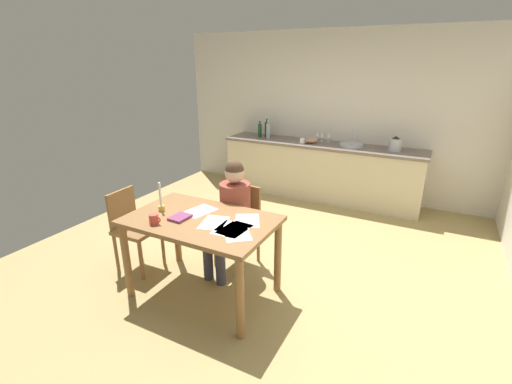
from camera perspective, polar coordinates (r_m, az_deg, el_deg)
name	(u,v)px	position (r m, az deg, el deg)	size (l,w,h in m)	color
ground_plane	(256,260)	(4.17, 0.01, -10.75)	(5.20, 5.20, 0.04)	tan
wall_back	(330,115)	(6.06, 11.70, 11.97)	(5.20, 0.12, 2.60)	silver
kitchen_counter	(320,170)	(5.90, 10.13, 3.41)	(3.18, 0.64, 0.90)	beige
dining_table	(201,230)	(3.32, -8.74, -6.05)	(1.34, 0.84, 0.79)	olive
chair_at_table	(240,221)	(3.88, -2.60, -4.70)	(0.43, 0.43, 0.88)	olive
person_seated	(232,210)	(3.70, -3.94, -2.90)	(0.35, 0.61, 1.19)	brown
chair_side_empty	(133,226)	(4.00, -19.11, -5.16)	(0.41, 0.41, 0.87)	olive
coffee_mug	(154,219)	(3.24, -15.98, -4.16)	(0.12, 0.08, 0.09)	#D84C3F
candlestick	(161,203)	(3.48, -14.95, -1.69)	(0.06, 0.06, 0.28)	gold
book_magazine	(180,217)	(3.29, -12.04, -4.00)	(0.14, 0.19, 0.02)	#7B3762
paper_letter	(214,223)	(3.17, -6.75, -4.89)	(0.21, 0.30, 0.00)	white
paper_bill	(200,211)	(3.43, -8.98, -3.01)	(0.21, 0.30, 0.00)	white
paper_envelope	(247,221)	(3.18, -1.41, -4.62)	(0.21, 0.30, 0.00)	white
paper_receipt	(237,233)	(2.97, -3.07, -6.61)	(0.21, 0.30, 0.00)	white
paper_notice	(235,229)	(3.04, -3.43, -5.93)	(0.21, 0.30, 0.00)	white
paper_flyer	(229,229)	(3.05, -4.36, -5.86)	(0.21, 0.30, 0.00)	white
sink_unit	(351,145)	(5.67, 14.98, 7.28)	(0.36, 0.36, 0.24)	#B2B7BC
bottle_oil	(260,130)	(6.18, 0.61, 9.84)	(0.06, 0.06, 0.27)	#194C23
bottle_vinegar	(267,129)	(6.18, 1.76, 9.99)	(0.08, 0.08, 0.31)	black
bottle_wine_red	(268,131)	(6.03, 1.97, 9.77)	(0.08, 0.08, 0.32)	#8C999E
mixing_bowl	(311,140)	(5.79, 8.80, 8.21)	(0.20, 0.20, 0.09)	tan
stovetop_kettle	(395,144)	(5.56, 21.37, 7.12)	(0.18, 0.18, 0.22)	#B7BABF
wine_glass_near_sink	(328,135)	(5.89, 11.50, 8.88)	(0.07, 0.07, 0.15)	silver
wine_glass_by_kettle	(322,135)	(5.92, 10.51, 9.00)	(0.07, 0.07, 0.15)	silver
wine_glass_back_left	(317,134)	(5.94, 9.79, 9.08)	(0.07, 0.07, 0.15)	silver
teacup_on_counter	(302,141)	(5.72, 7.43, 8.12)	(0.11, 0.08, 0.09)	white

